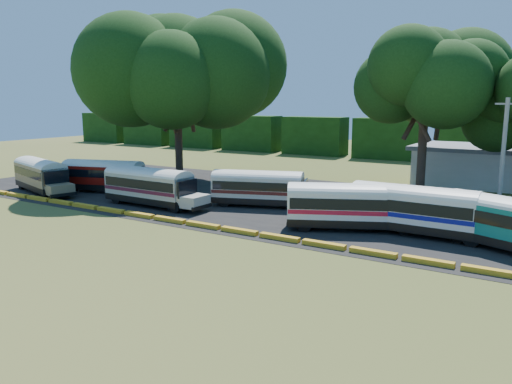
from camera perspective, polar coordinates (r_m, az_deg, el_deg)
The scene contains 13 objects.
ground at distance 34.66m, azimuth -9.05°, elevation -4.03°, with size 160.00×160.00×0.00m, color #414F1A.
asphalt_strip at distance 43.72m, azimuth 2.21°, elevation -0.88°, with size 64.00×24.00×0.02m, color black.
curb at distance 35.37m, azimuth -8.01°, elevation -3.46°, with size 53.70×0.45×0.30m.
treeline_backdrop at distance 76.82m, azimuth 14.92°, elevation 5.91°, with size 130.00×4.00×6.00m.
bus_beige at distance 51.12m, azimuth -23.34°, elevation 1.96°, with size 9.84×5.01×3.15m.
bus_red at distance 49.24m, azimuth -16.82°, elevation 2.01°, with size 9.54×4.88×3.05m.
bus_cream_west at distance 41.79m, azimuth -11.98°, elevation 0.85°, with size 9.67×2.59×3.16m.
bus_cream_east at distance 40.67m, azimuth 0.48°, elevation 0.66°, with size 9.25×5.02×2.97m.
bus_white_red at distance 33.87m, azimuth 10.66°, elevation -1.33°, with size 9.69×6.11×3.15m.
bus_white_blue at distance 33.69m, azimuth 17.88°, elevation -1.68°, with size 9.77×2.62×3.20m.
tree_west at distance 54.18m, azimuth -9.06°, elevation 13.59°, with size 15.33×15.33×17.33m.
tree_center at distance 48.62m, azimuth 18.93°, elevation 12.74°, with size 10.75×10.75×15.00m.
utility_pole at distance 39.61m, azimuth 26.36°, elevation 3.44°, with size 1.60×0.30×8.78m.
Camera 1 is at (21.98, -25.40, 8.57)m, focal length 35.00 mm.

